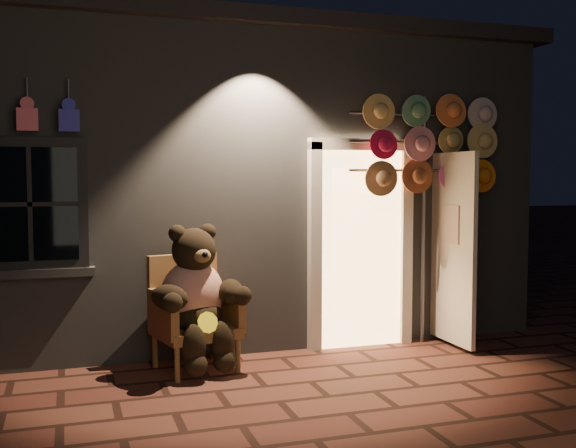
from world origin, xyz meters
name	(u,v)px	position (x,y,z in m)	size (l,w,h in m)	color
ground	(280,402)	(0.00, 0.00, 0.00)	(60.00, 60.00, 0.00)	brown
shop_building	(191,181)	(0.00, 3.99, 1.74)	(7.30, 5.95, 3.51)	slate
wicker_armchair	(192,312)	(-0.50, 1.18, 0.53)	(0.85, 0.80, 1.06)	olive
teddy_bear	(196,297)	(-0.48, 1.05, 0.70)	(0.93, 0.82, 1.32)	red
hat_rack	(432,145)	(2.08, 1.28, 2.13)	(1.67, 0.22, 2.67)	#59595E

